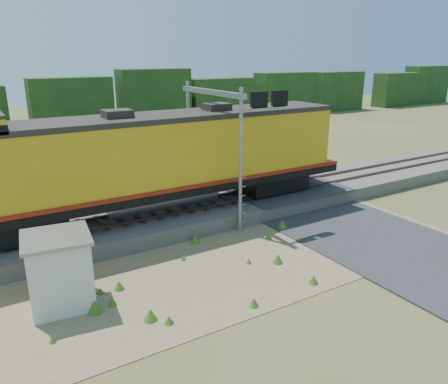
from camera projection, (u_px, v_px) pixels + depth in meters
ground at (245, 265)px, 19.05m from camera, size 140.00×140.00×0.00m
ballast at (184, 215)px, 23.81m from camera, size 70.00×5.00×0.80m
rails at (184, 206)px, 23.67m from camera, size 70.00×1.54×0.16m
dirt_shoulder at (200, 271)px, 18.46m from camera, size 26.00×8.00×0.03m
road at (347, 226)px, 23.09m from camera, size 7.00×66.00×0.86m
tree_line_north at (57, 107)px, 49.06m from camera, size 130.00×3.00×6.50m
weed_clumps at (171, 285)px, 17.40m from camera, size 15.00×6.20×0.56m
locomotive at (156, 159)px, 22.09m from camera, size 21.61×3.30×5.57m
shed at (60, 270)px, 15.63m from camera, size 2.57×2.57×2.73m
signal_gantry at (225, 121)px, 22.81m from camera, size 2.89×6.20×7.29m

